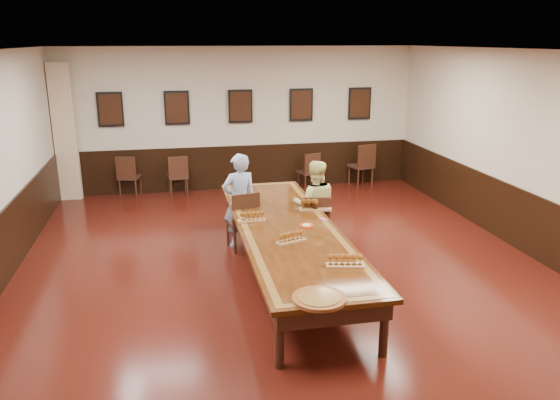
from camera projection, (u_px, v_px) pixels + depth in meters
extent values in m
cube|color=black|center=(287.00, 275.00, 8.08)|extent=(8.00, 10.00, 0.02)
cube|color=white|center=(288.00, 50.00, 7.17)|extent=(8.00, 10.00, 0.02)
cube|color=beige|center=(240.00, 119.00, 12.33)|extent=(8.00, 0.02, 3.20)
cube|color=beige|center=(485.00, 378.00, 2.92)|extent=(8.00, 0.02, 3.20)
cube|color=beige|center=(541.00, 157.00, 8.39)|extent=(0.02, 10.00, 3.20)
imported|color=#496FB8|center=(240.00, 201.00, 8.95)|extent=(0.64, 0.49, 1.58)
imported|color=#F3F198|center=(315.00, 204.00, 8.95)|extent=(0.82, 0.69, 1.47)
cube|color=#D4468C|center=(323.00, 219.00, 8.16)|extent=(0.13, 0.16, 0.01)
cube|color=tan|center=(65.00, 133.00, 11.48)|extent=(0.45, 0.18, 2.90)
cube|color=black|center=(241.00, 167.00, 12.61)|extent=(7.98, 0.04, 1.00)
cube|color=black|center=(530.00, 225.00, 8.70)|extent=(0.04, 9.98, 1.00)
cube|color=black|center=(287.00, 228.00, 7.87)|extent=(1.40, 5.00, 0.06)
cube|color=olive|center=(287.00, 226.00, 7.86)|extent=(1.28, 4.88, 0.00)
cube|color=black|center=(287.00, 226.00, 7.86)|extent=(1.10, 4.70, 0.00)
cube|color=black|center=(287.00, 238.00, 7.92)|extent=(1.25, 4.85, 0.18)
cylinder|color=black|center=(279.00, 338.00, 5.69)|extent=(0.10, 0.10, 0.69)
cylinder|color=black|center=(384.00, 327.00, 5.91)|extent=(0.10, 0.10, 0.69)
cylinder|color=black|center=(230.00, 208.00, 10.05)|extent=(0.10, 0.10, 0.69)
cylinder|color=black|center=(291.00, 205.00, 10.27)|extent=(0.10, 0.10, 0.69)
cube|color=black|center=(110.00, 109.00, 11.64)|extent=(0.54, 0.03, 0.74)
cube|color=black|center=(110.00, 109.00, 11.63)|extent=(0.46, 0.01, 0.64)
cube|color=black|center=(177.00, 108.00, 11.91)|extent=(0.54, 0.03, 0.74)
cube|color=black|center=(177.00, 108.00, 11.90)|extent=(0.46, 0.01, 0.64)
cube|color=black|center=(240.00, 106.00, 12.18)|extent=(0.54, 0.03, 0.74)
cube|color=black|center=(241.00, 106.00, 12.16)|extent=(0.46, 0.01, 0.64)
cube|color=black|center=(301.00, 105.00, 12.45)|extent=(0.54, 0.03, 0.74)
cube|color=black|center=(301.00, 105.00, 12.43)|extent=(0.46, 0.01, 0.64)
cube|color=black|center=(360.00, 103.00, 12.72)|extent=(0.54, 0.03, 0.74)
cube|color=black|center=(360.00, 104.00, 12.70)|extent=(0.46, 0.01, 0.64)
cube|color=#9C6D41|center=(251.00, 220.00, 8.07)|extent=(0.42, 0.14, 0.03)
cube|color=#9C6D41|center=(315.00, 209.00, 8.60)|extent=(0.53, 0.24, 0.03)
cube|color=#9C6D41|center=(291.00, 241.00, 7.24)|extent=(0.44, 0.26, 0.03)
cube|color=#9C6D41|center=(345.00, 266.00, 6.46)|extent=(0.47, 0.23, 0.03)
cylinder|color=red|center=(306.00, 226.00, 7.85)|extent=(0.21, 0.21, 0.02)
cylinder|color=silver|center=(306.00, 225.00, 7.84)|extent=(0.12, 0.12, 0.01)
cylinder|color=#5F2D13|center=(319.00, 299.00, 5.63)|extent=(0.66, 0.66, 0.04)
cylinder|color=olive|center=(319.00, 297.00, 5.62)|extent=(0.53, 0.53, 0.01)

